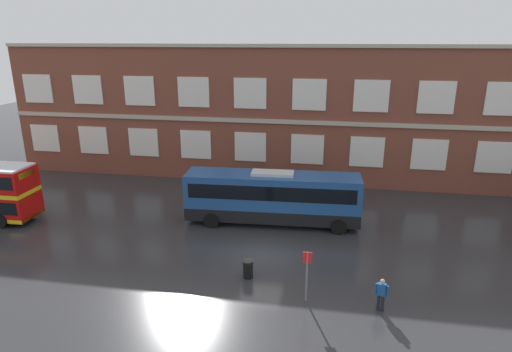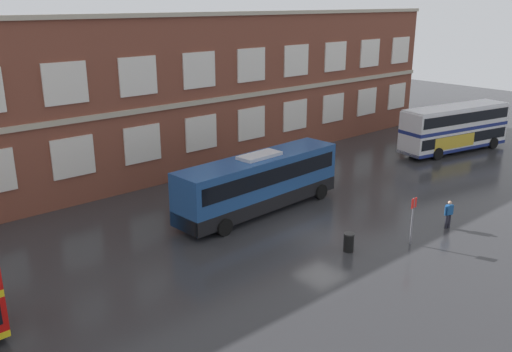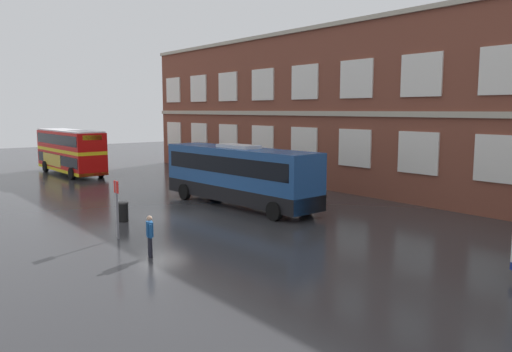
# 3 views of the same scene
# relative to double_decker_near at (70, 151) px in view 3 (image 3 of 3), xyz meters

# --- Properties ---
(ground_plane) EXTENTS (120.00, 120.00, 0.00)m
(ground_plane) POSITION_rel_double_decker_near_xyz_m (22.27, -0.36, -2.15)
(ground_plane) COLOR #2B2B2D
(brick_terminal_building) EXTENTS (55.33, 8.19, 12.06)m
(brick_terminal_building) POSITION_rel_double_decker_near_xyz_m (23.99, 15.61, 3.73)
(brick_terminal_building) COLOR brown
(brick_terminal_building) RESTS_ON ground
(double_decker_near) EXTENTS (11.04, 3.00, 4.07)m
(double_decker_near) POSITION_rel_double_decker_near_xyz_m (0.00, 0.00, 0.00)
(double_decker_near) COLOR red
(double_decker_near) RESTS_ON ground
(touring_coach) EXTENTS (12.12, 3.36, 3.80)m
(touring_coach) POSITION_rel_double_decker_near_xyz_m (22.18, 2.90, -0.24)
(touring_coach) COLOR navy
(touring_coach) RESTS_ON ground
(waiting_passenger) EXTENTS (0.63, 0.36, 1.70)m
(waiting_passenger) POSITION_rel_double_decker_near_xyz_m (28.76, -6.44, -1.22)
(waiting_passenger) COLOR black
(waiting_passenger) RESTS_ON ground
(bus_stand_flag) EXTENTS (0.44, 0.10, 2.70)m
(bus_stand_flag) POSITION_rel_double_decker_near_xyz_m (25.18, -6.27, -0.51)
(bus_stand_flag) COLOR slate
(bus_stand_flag) RESTS_ON ground
(station_litter_bin) EXTENTS (0.60, 0.60, 1.03)m
(station_litter_bin) POSITION_rel_double_decker_near_xyz_m (21.91, -4.58, -1.63)
(station_litter_bin) COLOR black
(station_litter_bin) RESTS_ON ground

